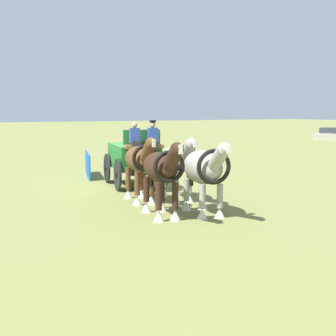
% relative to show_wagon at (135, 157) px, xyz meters
% --- Properties ---
extents(ground_plane, '(220.00, 220.00, 0.00)m').
position_rel_show_wagon_xyz_m(ground_plane, '(-0.17, 0.04, -1.17)').
color(ground_plane, olive).
extents(show_wagon, '(5.88, 2.59, 2.69)m').
position_rel_show_wagon_xyz_m(show_wagon, '(0.00, 0.00, 0.00)').
color(show_wagon, '#236B2D').
rests_on(show_wagon, ground).
extents(draft_horse_rear_near, '(3.02, 1.28, 2.22)m').
position_rel_show_wagon_xyz_m(draft_horse_rear_near, '(3.68, -0.15, 0.18)').
color(draft_horse_rear_near, '#9E998E').
rests_on(draft_horse_rear_near, ground).
extents(draft_horse_rear_off, '(2.98, 1.26, 2.25)m').
position_rel_show_wagon_xyz_m(draft_horse_rear_off, '(3.40, -1.42, 0.20)').
color(draft_horse_rear_off, brown).
rests_on(draft_horse_rear_off, ground).
extents(draft_horse_lead_near, '(2.98, 1.39, 2.22)m').
position_rel_show_wagon_xyz_m(draft_horse_lead_near, '(6.19, -0.71, 0.18)').
color(draft_horse_lead_near, '#9E998E').
rests_on(draft_horse_lead_near, ground).
extents(draft_horse_lead_off, '(2.97, 1.27, 2.25)m').
position_rel_show_wagon_xyz_m(draft_horse_lead_off, '(5.93, -1.98, 0.20)').
color(draft_horse_lead_off, '#331E14').
rests_on(draft_horse_lead_off, ground).
extents(sponsor_banner, '(3.07, 1.01, 1.10)m').
position_rel_show_wagon_xyz_m(sponsor_banner, '(-3.77, -0.59, -0.62)').
color(sponsor_banner, '#1959B2').
rests_on(sponsor_banner, ground).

